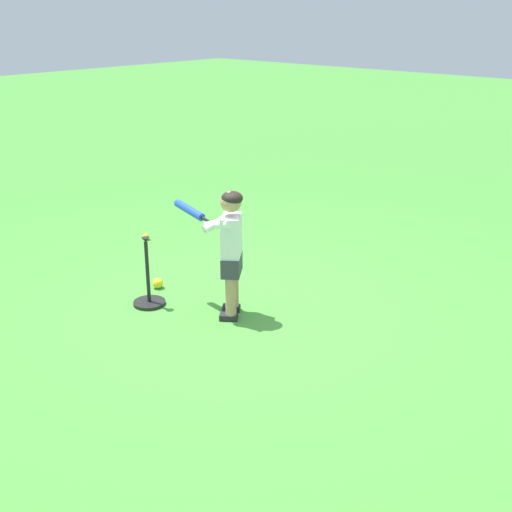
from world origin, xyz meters
The scene contains 6 objects.
ground_plane centered at (0.00, 0.00, 0.00)m, with size 40.00×40.00×0.00m, color #479338.
child_batter centered at (-0.06, -0.07, 0.65)m, with size 0.78×0.34×1.08m.
play_ball_near_batter centered at (-0.94, -0.11, 0.05)m, with size 0.10×0.10×0.10m, color yellow.
play_ball_behind_batter centered at (-0.78, 0.76, 0.04)m, with size 0.09×0.09×0.09m, color yellow.
play_ball_far_left centered at (-2.07, 0.68, 0.04)m, with size 0.08×0.08×0.08m, color yellow.
batting_tee centered at (-0.72, -0.39, 0.10)m, with size 0.28×0.28×0.62m.
Camera 1 is at (3.49, -3.72, 2.46)m, focal length 46.69 mm.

